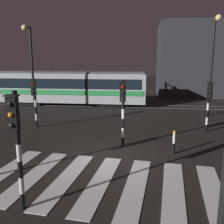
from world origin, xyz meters
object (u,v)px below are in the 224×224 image
traffic_light_median_centre (123,103)px  traffic_light_corner_far_right (209,99)px  street_lamp_trackside_left (30,59)px  tram (71,87)px  street_lamp_trackside_right (213,55)px  traffic_light_kerb_mid_left (16,134)px  bollard_island_edge (174,142)px  traffic_light_corner_far_left (34,96)px

traffic_light_median_centre → traffic_light_corner_far_right: bearing=34.2°
street_lamp_trackside_left → tram: 5.65m
street_lamp_trackside_right → tram: (-11.89, 3.71, -2.91)m
traffic_light_kerb_mid_left → traffic_light_corner_far_right: size_ratio=1.12×
tram → street_lamp_trackside_right: bearing=-17.3°
traffic_light_corner_far_right → bollard_island_edge: (-2.39, -3.92, -1.48)m
street_lamp_trackside_right → tram: bearing=162.7°
traffic_light_kerb_mid_left → tram: tram is taller
traffic_light_corner_far_left → traffic_light_corner_far_right: (10.65, 0.24, -0.03)m
traffic_light_median_centre → street_lamp_trackside_left: street_lamp_trackside_left is taller
tram → bollard_island_edge: 14.76m
street_lamp_trackside_left → bollard_island_edge: bearing=-36.4°
street_lamp_trackside_left → street_lamp_trackside_right: bearing=4.1°
tram → bollard_island_edge: size_ratio=12.89×
traffic_light_kerb_mid_left → traffic_light_corner_far_right: (7.25, 9.11, -0.26)m
street_lamp_trackside_left → tram: street_lamp_trackside_left is taller
traffic_light_corner_far_left → tram: size_ratio=0.22×
traffic_light_kerb_mid_left → tram: size_ratio=0.24×
traffic_light_kerb_mid_left → tram: 17.67m
bollard_island_edge → tram: bearing=124.4°
street_lamp_trackside_right → bollard_island_edge: size_ratio=6.63×
tram → traffic_light_kerb_mid_left: bearing=-78.7°
street_lamp_trackside_right → traffic_light_corner_far_right: bearing=-104.8°
traffic_light_corner_far_left → traffic_light_median_centre: size_ratio=0.94×
traffic_light_kerb_mid_left → street_lamp_trackside_right: bearing=58.2°
tram → bollard_island_edge: tram is taller
street_lamp_trackside_left → traffic_light_corner_far_right: bearing=-15.7°
traffic_light_kerb_mid_left → bollard_island_edge: traffic_light_kerb_mid_left is taller
traffic_light_corner_far_left → traffic_light_median_centre: bearing=-27.4°
traffic_light_corner_far_right → traffic_light_corner_far_left: bearing=-178.7°
traffic_light_median_centre → tram: size_ratio=0.23×
street_lamp_trackside_right → street_lamp_trackside_left: 13.72m
traffic_light_kerb_mid_left → traffic_light_median_centre: traffic_light_kerb_mid_left is taller
traffic_light_corner_far_right → street_lamp_trackside_left: (-12.49, 3.52, 2.29)m
traffic_light_kerb_mid_left → bollard_island_edge: bearing=46.8°
traffic_light_median_centre → street_lamp_trackside_right: 10.13m
tram → traffic_light_corner_far_left: bearing=-89.7°
street_lamp_trackside_left → tram: (1.79, 4.70, -2.59)m
traffic_light_median_centre → street_lamp_trackside_left: bearing=138.5°
traffic_light_corner_far_right → tram: 13.50m
street_lamp_trackside_left → tram: size_ratio=0.47×
traffic_light_corner_far_left → traffic_light_median_centre: (5.83, -3.03, 0.14)m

